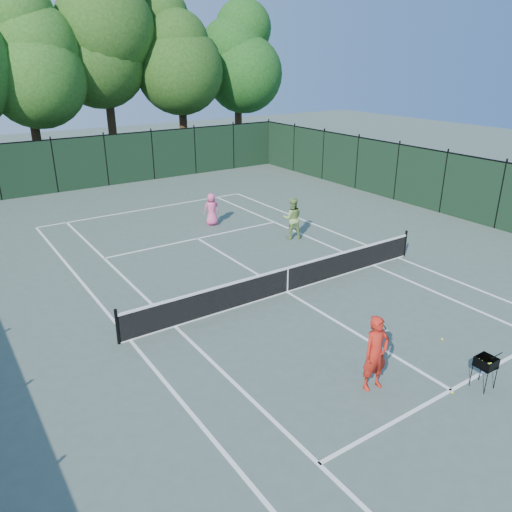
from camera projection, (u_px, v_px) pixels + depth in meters
ground at (287, 292)px, 16.71m from camera, size 90.00×90.00×0.00m
sideline_doubles_left at (130, 340)px, 13.86m from camera, size 0.10×23.77×0.01m
sideline_doubles_right at (398, 258)px, 19.56m from camera, size 0.10×23.77×0.01m
sideline_singles_left at (175, 326)px, 14.57m from camera, size 0.10×23.77×0.01m
sideline_singles_right at (374, 265)px, 18.85m from camera, size 0.10×23.77×0.01m
baseline_far at (148, 209)px, 25.86m from camera, size 10.97×0.10×0.01m
service_line_near at (451, 390)px, 11.79m from camera, size 8.23×0.10×0.01m
service_line_far at (198, 238)px, 21.64m from camera, size 8.23×0.10×0.01m
center_service_line at (287, 292)px, 16.71m from camera, size 0.10×12.80×0.01m
tennis_net at (287, 279)px, 16.54m from camera, size 11.69×0.09×1.06m
fence_far at (106, 161)px, 30.01m from camera, size 24.00×0.05×3.00m
fence_right at (500, 196)px, 22.39m from camera, size 0.05×36.00×3.00m
tree_2 at (22, 50)px, 29.06m from camera, size 6.00×6.00×12.40m
tree_3 at (102, 28)px, 31.57m from camera, size 7.00×7.00×14.45m
tree_4 at (179, 44)px, 33.95m from camera, size 6.20×6.20×12.97m
tree_5 at (237, 51)px, 37.09m from camera, size 5.80×5.80×12.23m
coach at (376, 353)px, 11.56m from camera, size 1.00×0.61×1.88m
player_pink at (212, 209)px, 23.12m from camera, size 0.85×0.68×1.52m
player_green at (292, 218)px, 21.37m from camera, size 1.09×1.02×1.80m
ball_hopper at (486, 363)px, 11.65m from camera, size 0.46×0.46×0.82m
loose_ball_near_cart at (452, 392)px, 11.65m from camera, size 0.07×0.07×0.07m
loose_ball_midcourt at (442, 339)px, 13.86m from camera, size 0.07×0.07×0.07m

